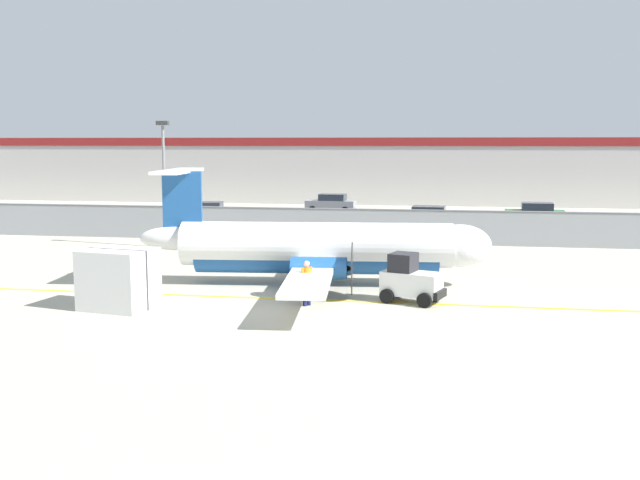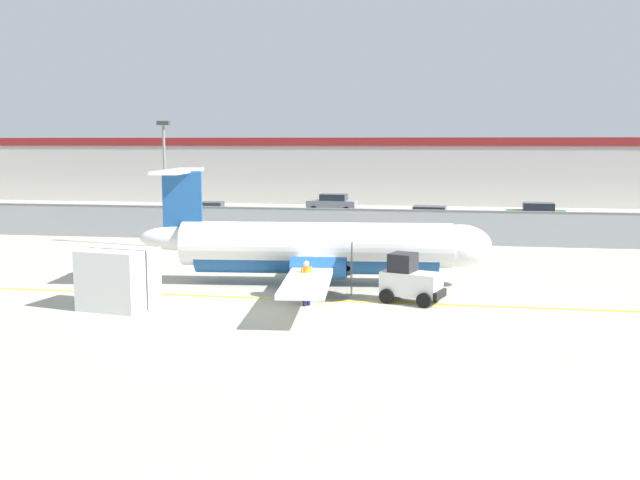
{
  "view_description": "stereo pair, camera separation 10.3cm",
  "coord_description": "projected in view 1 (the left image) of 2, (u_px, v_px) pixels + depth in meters",
  "views": [
    {
      "loc": [
        4.48,
        -24.68,
        6.09
      ],
      "look_at": [
        -0.5,
        5.99,
        1.8
      ],
      "focal_mm": 40.0,
      "sensor_mm": 36.0,
      "label": 1
    },
    {
      "loc": [
        4.58,
        -24.66,
        6.09
      ],
      "look_at": [
        -0.5,
        5.99,
        1.8
      ],
      "focal_mm": 40.0,
      "sensor_mm": 36.0,
      "label": 2
    }
  ],
  "objects": [
    {
      "name": "ground_plane",
      "position": [
        316.0,
        300.0,
        27.63
      ],
      "size": [
        140.0,
        140.0,
        0.01
      ],
      "color": "#B2AD99"
    },
    {
      "name": "perimeter_fence",
      "position": [
        360.0,
        225.0,
        43.12
      ],
      "size": [
        98.0,
        0.1,
        2.1
      ],
      "color": "gray",
      "rests_on": "ground"
    },
    {
      "name": "parking_lot_strip",
      "position": [
        376.0,
        221.0,
        54.51
      ],
      "size": [
        98.0,
        17.0,
        0.12
      ],
      "color": "#38383A",
      "rests_on": "ground"
    },
    {
      "name": "background_building",
      "position": [
        391.0,
        170.0,
        72.15
      ],
      "size": [
        91.0,
        8.1,
        6.5
      ],
      "color": "#BCB7B2",
      "rests_on": "ground"
    },
    {
      "name": "commuter_airplane",
      "position": [
        323.0,
        248.0,
        30.4
      ],
      "size": [
        15.16,
        16.08,
        4.92
      ],
      "rotation": [
        0.0,
        0.0,
        0.09
      ],
      "color": "white",
      "rests_on": "ground"
    },
    {
      "name": "baggage_tug",
      "position": [
        410.0,
        280.0,
        27.14
      ],
      "size": [
        2.56,
        1.98,
        1.88
      ],
      "rotation": [
        0.0,
        0.0,
        -0.34
      ],
      "color": "silver",
      "rests_on": "ground"
    },
    {
      "name": "ground_crew_worker",
      "position": [
        307.0,
        281.0,
        26.58
      ],
      "size": [
        0.47,
        0.5,
        1.7
      ],
      "rotation": [
        0.0,
        0.0,
        5.69
      ],
      "color": "#191E4C",
      "rests_on": "ground"
    },
    {
      "name": "cargo_container",
      "position": [
        119.0,
        279.0,
        26.15
      ],
      "size": [
        2.71,
        2.38,
        2.2
      ],
      "rotation": [
        0.0,
        0.0,
        -0.17
      ],
      "color": "silver",
      "rests_on": "ground"
    },
    {
      "name": "traffic_cone_near_left",
      "position": [
        428.0,
        269.0,
        32.62
      ],
      "size": [
        0.36,
        0.36,
        0.64
      ],
      "color": "orange",
      "rests_on": "ground"
    },
    {
      "name": "traffic_cone_near_right",
      "position": [
        387.0,
        289.0,
        28.12
      ],
      "size": [
        0.36,
        0.36,
        0.64
      ],
      "color": "orange",
      "rests_on": "ground"
    },
    {
      "name": "parked_car_0",
      "position": [
        206.0,
        213.0,
        52.6
      ],
      "size": [
        4.36,
        2.35,
        1.58
      ],
      "rotation": [
        0.0,
        0.0,
        3.25
      ],
      "color": "slate",
      "rests_on": "parking_lot_strip"
    },
    {
      "name": "parked_car_1",
      "position": [
        331.0,
        203.0,
        60.72
      ],
      "size": [
        4.29,
        2.19,
        1.58
      ],
      "rotation": [
        0.0,
        0.0,
        3.08
      ],
      "color": "gray",
      "rests_on": "parking_lot_strip"
    },
    {
      "name": "parked_car_2",
      "position": [
        427.0,
        218.0,
        49.12
      ],
      "size": [
        4.34,
        2.3,
        1.58
      ],
      "rotation": [
        0.0,
        0.0,
        3.05
      ],
      "color": "black",
      "rests_on": "parking_lot_strip"
    },
    {
      "name": "parked_car_3",
      "position": [
        535.0,
        214.0,
        51.94
      ],
      "size": [
        4.29,
        2.19,
        1.58
      ],
      "rotation": [
        0.0,
        0.0,
        3.08
      ],
      "color": "#19662D",
      "rests_on": "parking_lot_strip"
    },
    {
      "name": "apron_light_pole",
      "position": [
        164.0,
        173.0,
        40.81
      ],
      "size": [
        0.7,
        0.3,
        7.27
      ],
      "color": "slate",
      "rests_on": "ground"
    }
  ]
}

